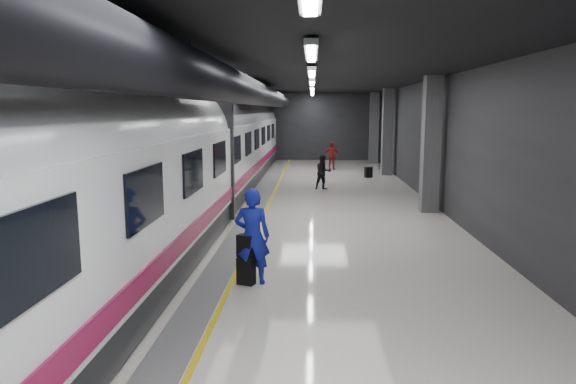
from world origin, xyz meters
TOP-DOWN VIEW (x-y plane):
  - ground at (0.00, 0.00)m, footprint 40.00×40.00m
  - platform_hall at (-0.29, 0.96)m, footprint 10.02×40.02m
  - train at (-3.25, -0.00)m, footprint 3.05×38.00m
  - traveler_main at (-0.53, -5.52)m, footprint 0.71×0.48m
  - suitcase_main at (-0.65, -5.59)m, footprint 0.38×0.31m
  - shoulder_bag at (-0.66, -5.56)m, footprint 0.38×0.32m
  - traveler_far_a at (1.10, 6.67)m, footprint 0.88×0.78m
  - traveler_far_b at (1.72, 14.21)m, footprint 0.96×0.44m
  - suitcase_far at (3.48, 10.81)m, footprint 0.42×0.35m

SIDE VIEW (x-z plane):
  - ground at x=0.00m, z-range 0.00..0.00m
  - suitcase_far at x=3.48m, z-range 0.00..0.54m
  - suitcase_main at x=-0.65m, z-range 0.00..0.54m
  - traveler_far_a at x=1.10m, z-range 0.00..1.51m
  - shoulder_bag at x=-0.66m, z-range 0.54..0.98m
  - traveler_far_b at x=1.72m, z-range 0.00..1.60m
  - traveler_main at x=-0.53m, z-range 0.00..1.91m
  - train at x=-3.25m, z-range 0.04..4.09m
  - platform_hall at x=-0.29m, z-range 1.28..5.79m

